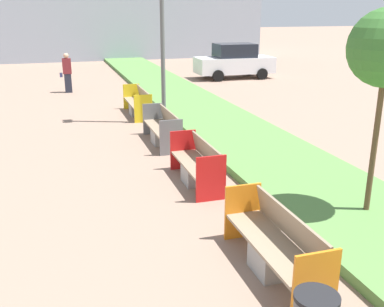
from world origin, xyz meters
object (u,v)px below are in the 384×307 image
Objects in this scene: bench_red_frame at (197,167)px; parked_car_distant at (234,61)px; bench_yellow_frame at (138,105)px; bench_grey_frame at (163,131)px; pedestrian_walking at (67,73)px; bench_orange_frame at (275,249)px.

parked_car_distant is (6.69, 14.27, 0.55)m from bench_red_frame.
parked_car_distant is (6.69, 7.33, 0.54)m from bench_yellow_frame.
bench_grey_frame is 12.96m from parked_car_distant.
pedestrian_walking is (-2.20, 12.38, 0.54)m from bench_red_frame.
bench_red_frame is at bearing -79.93° from pedestrian_walking.
bench_orange_frame is at bearing -82.18° from pedestrian_walking.
parked_car_distant reaches higher than bench_grey_frame.
bench_orange_frame and bench_grey_frame have the same top height.
pedestrian_walking reaches higher than bench_yellow_frame.
parked_car_distant is (8.89, 1.89, 0.01)m from pedestrian_walking.
bench_orange_frame is 19.14m from parked_car_distant.
bench_yellow_frame is 1.32× the size of pedestrian_walking.
bench_red_frame is 3.19m from bench_grey_frame.
bench_yellow_frame is at bearing 89.99° from bench_orange_frame.
bench_orange_frame is 0.96× the size of bench_yellow_frame.
bench_grey_frame is at bearing 90.00° from bench_orange_frame.
parked_car_distant is (6.69, 11.08, 0.54)m from bench_grey_frame.
pedestrian_walking reaches higher than bench_red_frame.
bench_orange_frame is at bearing -90.01° from bench_yellow_frame.
bench_orange_frame is 1.27× the size of pedestrian_walking.
bench_grey_frame is (0.00, 3.19, 0.01)m from bench_red_frame.
bench_grey_frame and bench_yellow_frame have the same top height.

